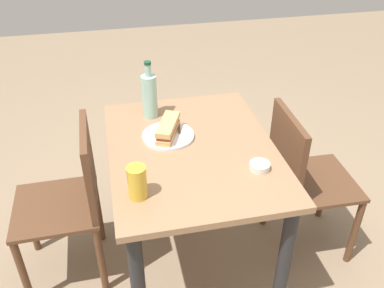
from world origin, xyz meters
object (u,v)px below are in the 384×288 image
chair_near (72,197)px  baguette_sandwich_near (168,128)px  beer_glass (137,182)px  dining_table (192,171)px  plate_near (168,136)px  water_bottle (149,95)px  knife_near (180,134)px  olive_bowl (260,166)px  chair_far (301,176)px

chair_near → baguette_sandwich_near: size_ratio=3.76×
chair_near → beer_glass: size_ratio=6.19×
dining_table → plate_near: plate_near is taller
water_bottle → plate_near: bearing=14.0°
chair_near → knife_near: (-0.02, 0.53, 0.28)m
chair_near → olive_bowl: chair_near is taller
plate_near → olive_bowl: (0.33, 0.33, 0.01)m
water_bottle → chair_near: bearing=-60.3°
baguette_sandwich_near → olive_bowl: size_ratio=2.61×
beer_glass → chair_near: bearing=-140.9°
olive_bowl → knife_near: bearing=-138.4°
chair_far → water_bottle: size_ratio=2.88×
dining_table → beer_glass: size_ratio=7.10×
olive_bowl → beer_glass: bearing=-82.9°
plate_near → baguette_sandwich_near: bearing=90.0°
baguette_sandwich_near → knife_near: bearing=79.5°
chair_near → water_bottle: bearing=119.7°
chair_near → olive_bowl: bearing=69.7°
knife_near → beer_glass: beer_glass is taller
knife_near → baguette_sandwich_near: bearing=-100.5°
dining_table → water_bottle: bearing=-156.1°
chair_far → olive_bowl: size_ratio=9.81×
dining_table → olive_bowl: bearing=48.4°
baguette_sandwich_near → knife_near: (0.01, 0.05, -0.03)m
chair_far → baguette_sandwich_near: (-0.11, -0.66, 0.31)m
dining_table → knife_near: (-0.10, -0.04, 0.15)m
chair_far → baguette_sandwich_near: size_ratio=3.76×
chair_far → knife_near: (-0.10, -0.61, 0.28)m
beer_glass → olive_bowl: 0.52m
knife_near → beer_glass: bearing=-31.7°
knife_near → olive_bowl: olive_bowl is taller
beer_glass → olive_bowl: beer_glass is taller
beer_glass → plate_near: bearing=155.0°
baguette_sandwich_near → water_bottle: water_bottle is taller
baguette_sandwich_near → beer_glass: size_ratio=1.65×
dining_table → chair_far: bearing=90.2°
plate_near → water_bottle: 0.25m
chair_near → beer_glass: bearing=39.1°
chair_far → chair_near: (-0.08, -1.14, 0.00)m
chair_near → plate_near: 0.55m
chair_far → olive_bowl: chair_far is taller
chair_near → knife_near: 0.60m
chair_near → baguette_sandwich_near: chair_near is taller
dining_table → olive_bowl: olive_bowl is taller
chair_near → water_bottle: (-0.24, 0.42, 0.38)m
dining_table → baguette_sandwich_near: size_ratio=4.31×
water_bottle → beer_glass: water_bottle is taller
dining_table → water_bottle: (-0.33, -0.14, 0.25)m
chair_far → beer_glass: (0.28, -0.84, 0.33)m
dining_table → beer_glass: (0.28, -0.27, 0.20)m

